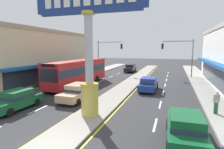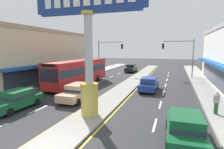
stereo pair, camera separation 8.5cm
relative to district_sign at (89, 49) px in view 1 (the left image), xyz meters
The scene contains 17 objects.
median_strip 14.05m from the district_sign, 90.00° to the left, with size 2.42×52.00×0.14m, color gray.
sidewalk_left 15.33m from the district_sign, 129.60° to the left, with size 2.99×60.00×0.18m, color #9E9B93.
sidewalk_right 15.33m from the district_sign, 50.40° to the left, with size 2.99×60.00×0.18m, color #9E9B93.
lane_markings 12.81m from the district_sign, 90.00° to the left, with size 9.16×52.00×0.01m.
district_sign is the anchor object (origin of this frame).
storefront_left 18.38m from the district_sign, 145.16° to the left, with size 10.82×21.37×7.30m.
traffic_light_left_side 22.03m from the district_sign, 107.02° to the left, with size 4.86×0.46×6.20m.
traffic_light_right_side 21.25m from the district_sign, 72.33° to the left, with size 4.86×0.46×6.20m.
bus_near_right_lane 11.72m from the district_sign, 122.87° to the left, with size 3.09×11.31×3.26m.
sedan_far_right_lane 7.34m from the district_sign, behind, with size 1.87×4.32×1.53m.
sedan_near_left_lane 7.52m from the district_sign, 15.35° to the right, with size 1.95×4.36×1.53m.
sedan_mid_left_lane 25.53m from the district_sign, 96.51° to the left, with size 1.86×4.31×1.53m.
sedan_far_left_oncoming 5.93m from the district_sign, 130.47° to the left, with size 1.90×4.33×1.53m.
sedan_kerb_right 10.54m from the district_sign, 72.96° to the left, with size 1.88×4.32×1.53m.
street_bench 10.56m from the district_sign, 151.51° to the left, with size 0.48×1.60×0.88m.
pedestrian_near_kerb 14.78m from the district_sign, 132.66° to the left, with size 0.40×0.46×1.71m.
pedestrian_far_side 9.63m from the district_sign, 19.08° to the left, with size 0.43×0.44×1.62m.
Camera 1 is at (5.44, -6.54, 4.79)m, focal length 29.48 mm.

